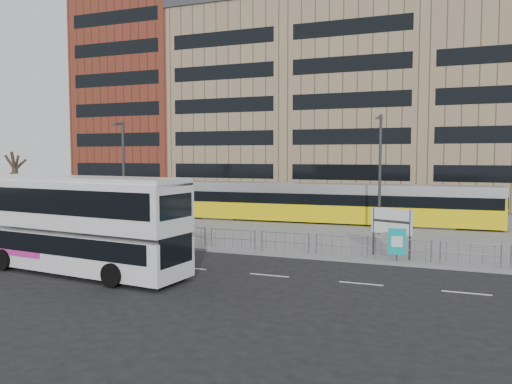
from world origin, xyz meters
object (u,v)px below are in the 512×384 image
(tram, at_px, (322,203))
(bare_tree, at_px, (14,151))
(station_sign, at_px, (392,224))
(traffic_light_west, at_px, (50,205))
(ad_panel, at_px, (397,242))
(double_decker_bus, at_px, (78,221))
(pedestrian, at_px, (168,214))
(lamp_post_east, at_px, (380,169))
(lamp_post_west, at_px, (123,168))

(tram, height_order, bare_tree, bare_tree)
(station_sign, relative_size, traffic_light_west, 0.80)
(ad_panel, bearing_deg, traffic_light_west, 175.57)
(double_decker_bus, distance_m, pedestrian, 13.31)
(double_decker_bus, xyz_separation_m, tram, (6.53, 19.44, -0.69))
(double_decker_bus, relative_size, station_sign, 4.47)
(traffic_light_west, bearing_deg, lamp_post_east, 1.36)
(tram, bearing_deg, lamp_post_west, -157.99)
(pedestrian, relative_size, lamp_post_west, 0.25)
(traffic_light_west, bearing_deg, double_decker_bus, -61.87)
(ad_panel, height_order, lamp_post_east, lamp_post_east)
(traffic_light_west, xyz_separation_m, bare_tree, (-8.28, 5.14, 3.54))
(ad_panel, height_order, pedestrian, pedestrian)
(tram, bearing_deg, lamp_post_east, -43.84)
(station_sign, bearing_deg, double_decker_bus, -130.33)
(double_decker_bus, relative_size, bare_tree, 1.45)
(lamp_post_west, relative_size, bare_tree, 1.01)
(double_decker_bus, relative_size, pedestrian, 5.86)
(double_decker_bus, height_order, pedestrian, double_decker_bus)
(ad_panel, bearing_deg, lamp_post_east, 98.62)
(double_decker_bus, bearing_deg, tram, 77.64)
(pedestrian, bearing_deg, traffic_light_west, 135.94)
(ad_panel, xyz_separation_m, traffic_light_west, (-21.43, 0.10, 1.04))
(double_decker_bus, xyz_separation_m, traffic_light_west, (-8.20, 7.03, -0.21))
(ad_panel, bearing_deg, lamp_post_west, 158.54)
(double_decker_bus, relative_size, lamp_post_west, 1.44)
(tram, xyz_separation_m, pedestrian, (-9.59, -6.55, -0.56))
(station_sign, distance_m, pedestrian, 16.77)
(pedestrian, height_order, traffic_light_west, traffic_light_west)
(traffic_light_west, bearing_deg, bare_tree, 126.95)
(double_decker_bus, height_order, ad_panel, double_decker_bus)
(bare_tree, bearing_deg, traffic_light_west, -31.82)
(double_decker_bus, distance_m, lamp_post_east, 19.07)
(ad_panel, bearing_deg, station_sign, 109.32)
(double_decker_bus, bearing_deg, traffic_light_west, 145.58)
(bare_tree, bearing_deg, ad_panel, -10.00)
(station_sign, distance_m, lamp_post_west, 20.87)
(station_sign, relative_size, pedestrian, 1.31)
(lamp_post_east, bearing_deg, lamp_post_west, -174.09)
(ad_panel, xyz_separation_m, pedestrian, (-16.29, 5.96, 0.01))
(tram, relative_size, lamp_post_west, 3.33)
(lamp_post_east, bearing_deg, double_decker_bus, -126.82)
(double_decker_bus, distance_m, tram, 20.52)
(double_decker_bus, distance_m, station_sign, 15.03)
(pedestrian, distance_m, lamp_post_west, 5.20)
(ad_panel, distance_m, bare_tree, 30.51)
(traffic_light_west, xyz_separation_m, lamp_post_west, (1.10, 6.23, 2.23))
(tram, distance_m, station_sign, 13.31)
(tram, xyz_separation_m, lamp_post_east, (4.83, -4.27, 2.75))
(tram, xyz_separation_m, station_sign, (6.35, -11.70, 0.21))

